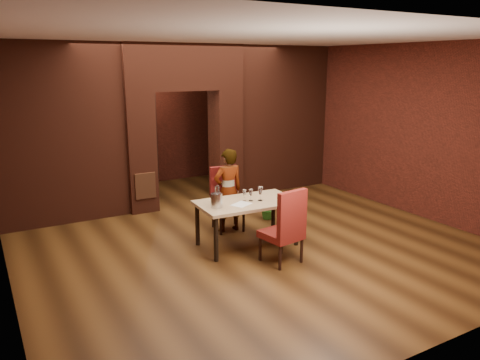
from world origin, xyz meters
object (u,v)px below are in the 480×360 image
at_px(wine_glass_c, 260,194).
at_px(wine_bucket, 216,200).
at_px(wine_glass_b, 251,195).
at_px(potted_plant, 268,208).
at_px(dining_table, 247,223).
at_px(chair_far, 228,199).
at_px(chair_near, 281,225).
at_px(person_seated, 228,190).
at_px(wine_glass_a, 244,195).
at_px(water_bottle, 217,195).

xyz_separation_m(wine_glass_c, wine_bucket, (-0.76, 0.03, -0.00)).
distance_m(wine_glass_b, potted_plant, 1.48).
distance_m(wine_glass_b, wine_bucket, 0.62).
bearing_deg(wine_glass_b, dining_table, 167.74).
xyz_separation_m(chair_far, wine_glass_b, (-0.03, -0.80, 0.28)).
relative_size(chair_near, potted_plant, 2.71).
bearing_deg(chair_far, person_seated, -107.10).
bearing_deg(potted_plant, wine_bucket, -147.75).
distance_m(chair_near, wine_glass_c, 0.78).
relative_size(wine_glass_a, wine_bucket, 0.85).
xyz_separation_m(dining_table, person_seated, (0.06, 0.74, 0.36)).
relative_size(chair_near, wine_glass_a, 6.12).
xyz_separation_m(dining_table, chair_far, (0.08, 0.78, 0.18)).
relative_size(chair_near, wine_glass_c, 4.99).
distance_m(wine_glass_b, water_bottle, 0.55).
xyz_separation_m(wine_glass_a, wine_glass_c, (0.23, -0.11, 0.02)).
relative_size(wine_glass_c, potted_plant, 0.54).
distance_m(chair_far, wine_bucket, 1.10).
height_order(person_seated, wine_glass_b, person_seated).
bearing_deg(wine_glass_b, person_seated, 89.75).
distance_m(wine_bucket, potted_plant, 1.96).
bearing_deg(dining_table, potted_plant, 45.85).
distance_m(chair_far, water_bottle, 0.96).
xyz_separation_m(chair_far, wine_glass_a, (-0.12, -0.75, 0.28)).
height_order(dining_table, wine_glass_c, wine_glass_c).
xyz_separation_m(dining_table, potted_plant, (1.01, 0.94, -0.16)).
bearing_deg(wine_glass_a, wine_glass_c, -26.11).
bearing_deg(water_bottle, chair_near, -57.19).
bearing_deg(wine_glass_b, water_bottle, 169.25).
xyz_separation_m(wine_glass_b, wine_bucket, (-0.62, -0.04, 0.01)).
xyz_separation_m(chair_far, person_seated, (-0.02, -0.05, 0.18)).
xyz_separation_m(dining_table, chair_near, (0.10, -0.80, 0.19)).
xyz_separation_m(wine_glass_a, water_bottle, (-0.44, 0.06, 0.06)).
bearing_deg(wine_glass_a, wine_glass_b, -24.92).
distance_m(wine_glass_c, water_bottle, 0.69).
distance_m(wine_glass_a, wine_glass_b, 0.10).
bearing_deg(potted_plant, water_bottle, -150.24).
bearing_deg(person_seated, chair_far, -113.99).
bearing_deg(wine_glass_c, chair_near, -97.55).
bearing_deg(chair_far, wine_glass_b, -83.54).
xyz_separation_m(chair_near, water_bottle, (-0.57, 0.89, 0.32)).
xyz_separation_m(wine_glass_a, wine_glass_b, (0.09, -0.04, 0.00)).
distance_m(chair_far, wine_glass_c, 0.92).
bearing_deg(wine_bucket, water_bottle, 58.58).
height_order(chair_far, water_bottle, chair_far).
distance_m(chair_far, wine_glass_a, 0.81).
distance_m(chair_near, water_bottle, 1.11).
distance_m(chair_near, wine_glass_a, 0.88).
relative_size(wine_bucket, potted_plant, 0.52).
relative_size(wine_glass_a, potted_plant, 0.44).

